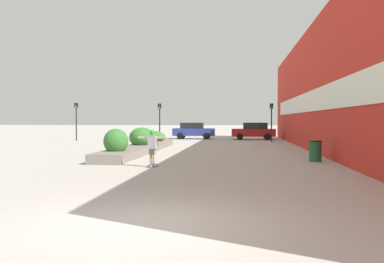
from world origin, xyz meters
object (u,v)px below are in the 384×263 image
Objects in this scene: traffic_light_right at (272,115)px; traffic_light_far_left at (76,115)px; car_leftmost at (342,130)px; traffic_light_left at (160,115)px; skateboard at (153,165)px; skateboarder at (153,143)px; car_center_left at (194,131)px; trash_bin at (315,151)px; car_center_right at (254,131)px.

traffic_light_right is 17.28m from traffic_light_far_left.
traffic_light_right is at bearing 129.45° from car_leftmost.
traffic_light_left is 0.96× the size of traffic_light_far_left.
skateboarder is at bearing -81.02° from skateboard.
car_center_left is (-14.35, -1.03, -0.02)m from car_leftmost.
car_leftmost is at bearing 74.22° from trash_bin.
skateboard is at bearing 168.85° from car_center_right.
traffic_light_left is (-3.45, 20.07, 1.33)m from skateboarder.
trash_bin is 0.23× the size of car_center_left.
trash_bin is 25.12m from traffic_light_far_left.
traffic_light_right is (1.33, -4.19, 1.42)m from car_center_right.
traffic_light_far_left is at bearing 134.60° from skateboard.
car_center_left is at bearing 109.26° from trash_bin.
car_leftmost reaches higher than skateboarder.
trash_bin reaches higher than skateboard.
skateboard is 25.20m from car_center_left.
traffic_light_right is at bearing -162.38° from car_center_right.
traffic_light_left reaches higher than traffic_light_right.
trash_bin is 0.29× the size of traffic_light_right.
skateboard is at bearing -80.25° from traffic_light_left.
trash_bin is (6.76, 2.93, 0.40)m from skateboard.
car_center_right is 1.25× the size of traffic_light_right.
skateboard is 0.17× the size of car_center_right.
car_center_right reaches higher than car_leftmost.
car_center_right is 1.25× the size of traffic_light_left.
traffic_light_left reaches higher than car_leftmost.
traffic_light_far_left is (-10.11, -4.69, 1.50)m from car_center_left.
skateboard is 0.16× the size of car_leftmost.
traffic_light_far_left is at bearing 179.37° from traffic_light_right.
car_center_left is 8.79m from traffic_light_right.
traffic_light_right reaches higher than skateboard.
car_leftmost is 1.36× the size of traffic_light_right.
traffic_light_right reaches higher than trash_bin.
car_center_left is (-1.01, 25.17, -0.10)m from skateboarder.
traffic_light_left is (-3.45, 20.07, 2.19)m from skateboard.
car_center_left is 0.99× the size of car_center_right.
car_center_right is (-1.93, 21.54, 0.36)m from trash_bin.
skateboarder is (-0.00, -0.00, 0.85)m from skateboard.
car_center_left reaches higher than skateboarder.
car_center_left is at bearing 94.09° from car_leftmost.
traffic_light_left is at bearing -3.01° from traffic_light_far_left.
traffic_light_far_left reaches higher than car_center_right.
car_leftmost is (6.58, 23.26, 0.38)m from trash_bin.
skateboarder is at bearing -61.50° from traffic_light_far_left.
traffic_light_left is at bearing 118.03° from car_center_right.
trash_bin is at bearing -59.23° from traffic_light_left.
traffic_light_right reaches higher than car_leftmost.
skateboard is 0.51× the size of skateboarder.
skateboard is 0.74× the size of trash_bin.
trash_bin is at bearing 164.22° from car_leftmost.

